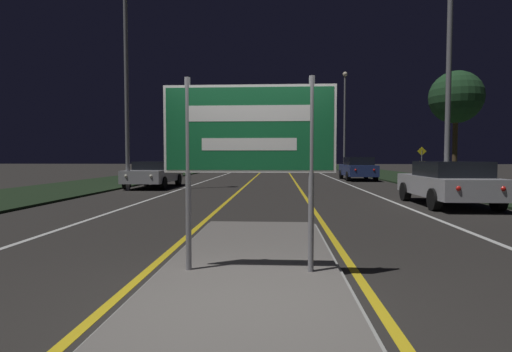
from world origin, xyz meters
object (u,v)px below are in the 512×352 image
at_px(streetlight_right_near, 450,6).
at_px(warning_sign, 422,159).
at_px(car_receding_0, 448,182).
at_px(car_receding_1, 358,168).
at_px(highway_sign, 249,136).
at_px(streetlight_left_near, 126,22).
at_px(car_approaching_0, 154,173).
at_px(streetlight_right_far, 345,113).

distance_m(streetlight_right_near, warning_sign, 14.31).
xyz_separation_m(car_receding_0, car_receding_1, (-0.10, 13.57, 0.04)).
relative_size(highway_sign, streetlight_right_near, 0.22).
height_order(car_receding_0, car_receding_1, car_receding_1).
relative_size(highway_sign, streetlight_left_near, 0.21).
bearing_deg(car_approaching_0, highway_sign, -68.32).
bearing_deg(car_receding_1, streetlight_right_far, 84.78).
xyz_separation_m(highway_sign, car_approaching_0, (-5.80, 14.59, -1.07)).
xyz_separation_m(streetlight_right_near, streetlight_right_far, (0.30, 23.91, -1.08)).
bearing_deg(streetlight_left_near, streetlight_right_near, -13.22).
relative_size(car_approaching_0, warning_sign, 2.13).
xyz_separation_m(streetlight_right_far, car_receding_0, (-1.01, -25.77, -4.94)).
relative_size(highway_sign, warning_sign, 1.14).
height_order(streetlight_right_near, car_receding_1, streetlight_right_near).
distance_m(car_receding_1, car_approaching_0, 13.15).
distance_m(car_approaching_0, warning_sign, 17.54).
xyz_separation_m(streetlight_left_near, car_approaching_0, (0.57, 2.02, -6.72)).
bearing_deg(streetlight_right_far, streetlight_left_near, -121.81).
distance_m(streetlight_right_far, warning_sign, 12.42).
bearing_deg(highway_sign, streetlight_left_near, 116.86).
relative_size(streetlight_right_far, warning_sign, 4.52).
distance_m(streetlight_left_near, car_receding_1, 16.17).
bearing_deg(streetlight_right_far, car_approaching_0, -123.28).
bearing_deg(car_receding_1, warning_sign, 13.13).
height_order(car_receding_0, warning_sign, warning_sign).
bearing_deg(warning_sign, car_approaching_0, -153.75).
relative_size(car_receding_1, warning_sign, 2.11).
bearing_deg(car_receding_1, car_approaching_0, -149.25).
relative_size(highway_sign, streetlight_right_far, 0.25).
bearing_deg(streetlight_right_far, car_receding_1, -95.22).
xyz_separation_m(highway_sign, warning_sign, (9.93, 22.34, -0.41)).
distance_m(highway_sign, warning_sign, 24.45).
relative_size(streetlight_right_near, car_receding_0, 2.55).
bearing_deg(car_approaching_0, streetlight_right_far, 56.72).
height_order(highway_sign, car_approaching_0, highway_sign).
height_order(streetlight_left_near, warning_sign, streetlight_left_near).
relative_size(streetlight_right_near, car_receding_1, 2.41).
bearing_deg(warning_sign, streetlight_right_near, -105.81).
relative_size(car_receding_1, car_approaching_0, 0.99).
distance_m(highway_sign, car_approaching_0, 15.73).
bearing_deg(car_receding_0, car_approaching_0, 149.01).
bearing_deg(streetlight_left_near, streetlight_right_far, 58.19).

